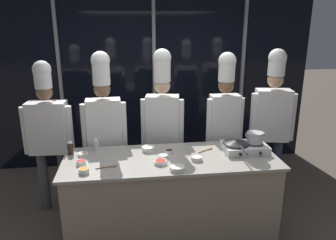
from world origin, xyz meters
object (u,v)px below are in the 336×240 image
squeeze_bottle_soy (70,147)px  chef_sous (104,122)px  prep_bowl_carrots (84,170)px  chef_line (162,117)px  prep_bowl_garlic (177,168)px  chef_head (48,129)px  stock_pot (255,137)px  prep_bowl_rice (148,148)px  squeeze_bottle_clear (96,144)px  prep_bowl_soy_glaze (169,151)px  chef_pastry (225,115)px  serving_spoon_solid (111,166)px  chef_apprentice (272,114)px  prep_bowl_chicken (83,154)px  prep_bowl_bean_sprouts (163,157)px  serving_spoon_slotted (208,149)px  prep_bowl_onion (197,158)px  portable_stove (245,147)px  prep_bowl_chili_flakes (161,162)px  prep_bowl_bell_pepper (81,162)px

squeeze_bottle_soy → chef_sous: size_ratio=0.08×
prep_bowl_carrots → chef_line: (0.88, 0.95, 0.23)m
prep_bowl_garlic → chef_head: (-1.43, 1.01, 0.14)m
stock_pot → prep_bowl_rice: size_ratio=1.42×
squeeze_bottle_clear → squeeze_bottle_soy: (-0.27, -0.10, 0.01)m
prep_bowl_rice → prep_bowl_soy_glaze: bearing=-19.7°
squeeze_bottle_clear → chef_pastry: bearing=10.9°
prep_bowl_soy_glaze → serving_spoon_solid: bearing=-155.7°
prep_bowl_rice → chef_apprentice: (1.64, 0.42, 0.22)m
prep_bowl_chicken → chef_head: 0.71m
prep_bowl_chicken → chef_sous: 0.53m
prep_bowl_soy_glaze → prep_bowl_bean_sprouts: prep_bowl_bean_sprouts is taller
squeeze_bottle_soy → serving_spoon_slotted: 1.54m
prep_bowl_onion → serving_spoon_slotted: bearing=55.1°
prep_bowl_carrots → prep_bowl_bean_sprouts: bearing=16.9°
squeeze_bottle_clear → prep_bowl_carrots: (-0.07, -0.60, -0.04)m
squeeze_bottle_clear → chef_pastry: (1.59, 0.31, 0.20)m
portable_stove → serving_spoon_solid: 1.51m
chef_pastry → prep_bowl_carrots: bearing=26.9°
prep_bowl_rice → chef_pastry: bearing=22.7°
prep_bowl_chicken → chef_pastry: size_ratio=0.06×
squeeze_bottle_clear → squeeze_bottle_soy: size_ratio=0.89×
portable_stove → prep_bowl_chicken: (-1.80, 0.10, -0.03)m
prep_bowl_rice → serving_spoon_solid: prep_bowl_rice is taller
prep_bowl_soy_glaze → stock_pot: bearing=-3.7°
prep_bowl_chili_flakes → serving_spoon_slotted: bearing=28.5°
prep_bowl_bell_pepper → prep_bowl_chili_flakes: prep_bowl_bell_pepper is taller
squeeze_bottle_soy → chef_line: (1.07, 0.45, 0.17)m
chef_head → prep_bowl_chicken: bearing=134.3°
squeeze_bottle_soy → prep_bowl_garlic: bearing=-26.7°
prep_bowl_bean_sprouts → chef_line: 0.74m
prep_bowl_carrots → chef_apprentice: bearing=21.4°
prep_bowl_bell_pepper → serving_spoon_solid: bearing=-15.9°
stock_pot → chef_head: bearing=165.4°
prep_bowl_chili_flakes → prep_bowl_bean_sprouts: bearing=71.6°
prep_bowl_bean_sprouts → chef_sous: size_ratio=0.05×
prep_bowl_garlic → prep_bowl_carrots: 0.91m
squeeze_bottle_clear → chef_sous: chef_sous is taller
portable_stove → chef_line: size_ratio=0.24×
prep_bowl_chili_flakes → chef_apprentice: (1.54, 0.79, 0.23)m
stock_pot → prep_bowl_bell_pepper: stock_pot is taller
squeeze_bottle_clear → serving_spoon_slotted: squeeze_bottle_clear is taller
prep_bowl_onion → prep_bowl_chili_flakes: bearing=-174.0°
squeeze_bottle_clear → prep_bowl_chili_flakes: bearing=-34.9°
prep_bowl_bell_pepper → serving_spoon_solid: (0.30, -0.09, -0.02)m
squeeze_bottle_soy → prep_bowl_chicken: (0.14, -0.07, -0.06)m
prep_bowl_rice → chef_line: bearing=65.3°
portable_stove → chef_sous: (-1.58, 0.52, 0.20)m
prep_bowl_soy_glaze → prep_bowl_bean_sprouts: bearing=-118.7°
stock_pot → serving_spoon_solid: size_ratio=0.97×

